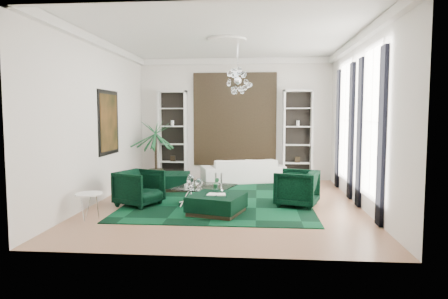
# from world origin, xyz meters

# --- Properties ---
(floor) EXTENTS (6.00, 7.00, 0.02)m
(floor) POSITION_xyz_m (0.00, 0.00, -0.01)
(floor) COLOR #A77758
(floor) RESTS_ON ground
(ceiling) EXTENTS (6.00, 7.00, 0.02)m
(ceiling) POSITION_xyz_m (0.00, 0.00, 3.81)
(ceiling) COLOR white
(ceiling) RESTS_ON ground
(wall_back) EXTENTS (6.00, 0.02, 3.80)m
(wall_back) POSITION_xyz_m (0.00, 3.51, 1.90)
(wall_back) COLOR silver
(wall_back) RESTS_ON ground
(wall_front) EXTENTS (6.00, 0.02, 3.80)m
(wall_front) POSITION_xyz_m (0.00, -3.51, 1.90)
(wall_front) COLOR silver
(wall_front) RESTS_ON ground
(wall_left) EXTENTS (0.02, 7.00, 3.80)m
(wall_left) POSITION_xyz_m (-3.01, 0.00, 1.90)
(wall_left) COLOR silver
(wall_left) RESTS_ON ground
(wall_right) EXTENTS (0.02, 7.00, 3.80)m
(wall_right) POSITION_xyz_m (3.01, 0.00, 1.90)
(wall_right) COLOR silver
(wall_right) RESTS_ON ground
(crown_molding) EXTENTS (6.00, 7.00, 0.18)m
(crown_molding) POSITION_xyz_m (0.00, 0.00, 3.70)
(crown_molding) COLOR white
(crown_molding) RESTS_ON ceiling
(ceiling_medallion) EXTENTS (0.90, 0.90, 0.05)m
(ceiling_medallion) POSITION_xyz_m (0.00, 0.30, 3.77)
(ceiling_medallion) COLOR white
(ceiling_medallion) RESTS_ON ceiling
(tapestry) EXTENTS (2.50, 0.06, 2.80)m
(tapestry) POSITION_xyz_m (0.00, 3.46, 1.90)
(tapestry) COLOR black
(tapestry) RESTS_ON wall_back
(shelving_left) EXTENTS (0.90, 0.38, 2.80)m
(shelving_left) POSITION_xyz_m (-1.95, 3.31, 1.40)
(shelving_left) COLOR white
(shelving_left) RESTS_ON floor
(shelving_right) EXTENTS (0.90, 0.38, 2.80)m
(shelving_right) POSITION_xyz_m (1.95, 3.31, 1.40)
(shelving_right) COLOR white
(shelving_right) RESTS_ON floor
(painting) EXTENTS (0.04, 1.30, 1.60)m
(painting) POSITION_xyz_m (-2.97, 0.60, 1.85)
(painting) COLOR black
(painting) RESTS_ON wall_left
(window_near) EXTENTS (0.03, 1.10, 2.90)m
(window_near) POSITION_xyz_m (2.99, -0.90, 1.90)
(window_near) COLOR white
(window_near) RESTS_ON wall_right
(curtain_near_a) EXTENTS (0.07, 0.30, 3.25)m
(curtain_near_a) POSITION_xyz_m (2.96, -1.68, 1.65)
(curtain_near_a) COLOR black
(curtain_near_a) RESTS_ON floor
(curtain_near_b) EXTENTS (0.07, 0.30, 3.25)m
(curtain_near_b) POSITION_xyz_m (2.96, -0.12, 1.65)
(curtain_near_b) COLOR black
(curtain_near_b) RESTS_ON floor
(window_far) EXTENTS (0.03, 1.10, 2.90)m
(window_far) POSITION_xyz_m (2.99, 1.50, 1.90)
(window_far) COLOR white
(window_far) RESTS_ON wall_right
(curtain_far_a) EXTENTS (0.07, 0.30, 3.25)m
(curtain_far_a) POSITION_xyz_m (2.96, 0.72, 1.65)
(curtain_far_a) COLOR black
(curtain_far_a) RESTS_ON floor
(curtain_far_b) EXTENTS (0.07, 0.30, 3.25)m
(curtain_far_b) POSITION_xyz_m (2.96, 2.28, 1.65)
(curtain_far_b) COLOR black
(curtain_far_b) RESTS_ON floor
(rug) EXTENTS (4.20, 5.00, 0.02)m
(rug) POSITION_xyz_m (-0.17, 0.54, 0.01)
(rug) COLOR black
(rug) RESTS_ON floor
(sofa) EXTENTS (2.63, 1.66, 0.72)m
(sofa) POSITION_xyz_m (0.28, 2.91, 0.36)
(sofa) COLOR white
(sofa) RESTS_ON floor
(armchair_left) EXTENTS (1.15, 1.14, 0.80)m
(armchair_left) POSITION_xyz_m (-1.93, -0.40, 0.40)
(armchair_left) COLOR black
(armchair_left) RESTS_ON floor
(armchair_right) EXTENTS (1.12, 1.10, 0.81)m
(armchair_right) POSITION_xyz_m (1.61, -0.16, 0.41)
(armchair_right) COLOR black
(armchair_right) RESTS_ON floor
(coffee_table) EXTENTS (1.48, 1.48, 0.40)m
(coffee_table) POSITION_xyz_m (-0.48, -0.08, 0.20)
(coffee_table) COLOR white
(coffee_table) RESTS_ON floor
(ottoman_side) EXTENTS (1.16, 1.16, 0.45)m
(ottoman_side) POSITION_xyz_m (-1.61, 1.54, 0.22)
(ottoman_side) COLOR black
(ottoman_side) RESTS_ON floor
(ottoman_front) EXTENTS (1.26, 1.26, 0.40)m
(ottoman_front) POSITION_xyz_m (-0.11, -1.03, 0.20)
(ottoman_front) COLOR black
(ottoman_front) RESTS_ON floor
(book) EXTENTS (0.38, 0.25, 0.03)m
(book) POSITION_xyz_m (-0.11, -1.03, 0.42)
(book) COLOR white
(book) RESTS_ON ottoman_front
(side_table) EXTENTS (0.54, 0.54, 0.50)m
(side_table) POSITION_xyz_m (-2.55, -1.64, 0.25)
(side_table) COLOR white
(side_table) RESTS_ON floor
(palm) EXTENTS (1.67, 1.67, 2.40)m
(palm) POSITION_xyz_m (-2.35, 2.73, 1.20)
(palm) COLOR #1D5E32
(palm) RESTS_ON floor
(chandelier) EXTENTS (0.77, 0.77, 0.66)m
(chandelier) POSITION_xyz_m (0.24, 0.51, 2.85)
(chandelier) COLOR white
(chandelier) RESTS_ON ceiling
(table_plant) EXTENTS (0.15, 0.13, 0.25)m
(table_plant) POSITION_xyz_m (-0.19, -0.33, 0.53)
(table_plant) COLOR #1D5E32
(table_plant) RESTS_ON coffee_table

